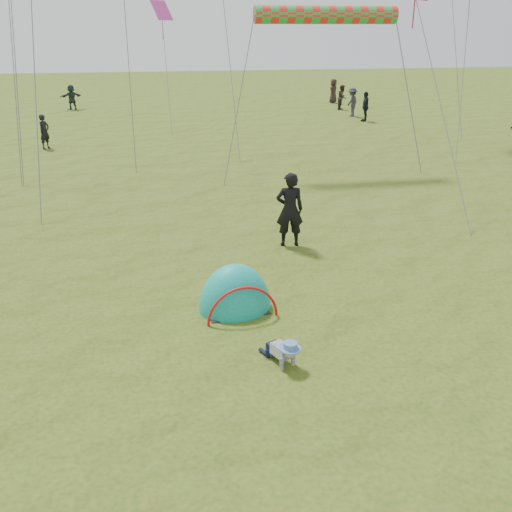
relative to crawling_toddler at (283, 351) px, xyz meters
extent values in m
plane|color=#2B4A15|center=(0.84, -0.67, -0.26)|extent=(140.00, 140.00, 0.00)
ellipsoid|color=#017982|center=(-0.49, 2.20, -0.26)|extent=(1.65, 1.43, 1.93)
imported|color=black|center=(1.46, 5.54, 0.72)|extent=(0.76, 0.54, 1.95)
imported|color=black|center=(11.00, 25.26, 0.62)|extent=(0.89, 1.10, 1.75)
imported|color=black|center=(11.88, 34.25, 0.61)|extent=(0.67, 0.92, 1.74)
imported|color=#2D2520|center=(11.31, 30.52, 0.57)|extent=(0.97, 1.02, 1.65)
imported|color=#292733|center=(10.89, 27.34, 0.63)|extent=(0.68, 1.16, 1.78)
imported|color=#263239|center=(-7.02, 33.98, 0.58)|extent=(1.59, 1.20, 1.67)
imported|color=black|center=(-6.77, 20.11, 0.53)|extent=(0.64, 0.69, 1.59)
cylinder|color=red|center=(4.80, 13.91, 5.50)|extent=(5.43, 0.64, 0.64)
plane|color=#DD39AC|center=(-0.75, 27.81, 5.96)|extent=(1.32, 1.32, 1.08)
camera|label=1|loc=(-2.00, -8.13, 5.11)|focal=40.00mm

